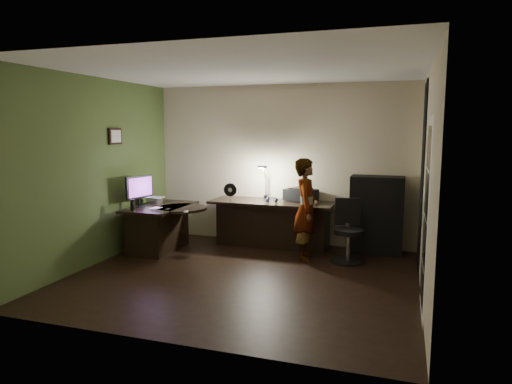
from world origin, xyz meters
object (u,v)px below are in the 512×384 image
(person, at_px, (306,209))
(office_chair, at_px, (348,231))
(cabinet, at_px, (377,215))
(desk_left, at_px, (161,228))
(desk_right, at_px, (272,224))
(monitor, at_px, (139,196))

(person, bearing_deg, office_chair, -96.76)
(person, bearing_deg, cabinet, -65.42)
(cabinet, distance_m, office_chair, 0.75)
(desk_left, height_order, person, person)
(desk_right, bearing_deg, desk_left, -153.40)
(monitor, xyz_separation_m, person, (2.61, 0.43, -0.14))
(cabinet, bearing_deg, monitor, -162.71)
(desk_left, height_order, office_chair, office_chair)
(desk_right, xyz_separation_m, office_chair, (1.32, -0.49, 0.08))
(monitor, bearing_deg, office_chair, 21.16)
(desk_left, relative_size, desk_right, 0.62)
(cabinet, bearing_deg, desk_left, -164.11)
(desk_left, bearing_deg, office_chair, 5.30)
(desk_right, bearing_deg, monitor, -152.41)
(cabinet, xyz_separation_m, office_chair, (-0.36, -0.64, -0.15))
(desk_right, bearing_deg, cabinet, 6.25)
(cabinet, distance_m, monitor, 3.78)
(desk_left, relative_size, office_chair, 1.37)
(desk_right, relative_size, monitor, 3.71)
(cabinet, height_order, monitor, cabinet)
(cabinet, relative_size, person, 0.80)
(desk_right, xyz_separation_m, cabinet, (1.68, 0.15, 0.23))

